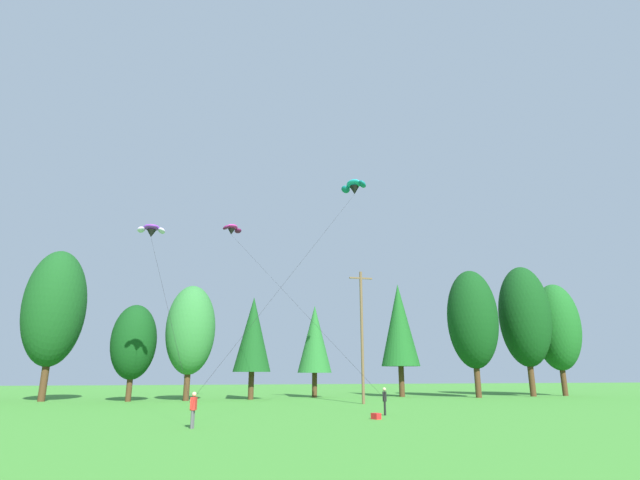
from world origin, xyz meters
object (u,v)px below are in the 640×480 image
parafoil_kite_far_purple (151,230)px  picnic_cooler (376,416)px  kite_flyer_near (193,407)px  parafoil_kite_high_teal (354,187)px  utility_pole (362,333)px  parafoil_kite_mid_magenta (232,229)px  kite_flyer_mid (385,399)px

parafoil_kite_far_purple → picnic_cooler: 22.79m
kite_flyer_near → parafoil_kite_high_teal: size_ratio=0.09×
utility_pole → parafoil_kite_high_teal: (-1.00, -1.57, 13.36)m
utility_pole → picnic_cooler: utility_pole is taller
kite_flyer_near → parafoil_kite_mid_magenta: 28.62m
kite_flyer_near → parafoil_kite_far_purple: (-4.22, 13.83, 12.65)m
utility_pole → parafoil_kite_mid_magenta: (-11.64, 6.92, 10.92)m
parafoil_kite_high_teal → parafoil_kite_mid_magenta: bearing=141.4°
kite_flyer_mid → parafoil_kite_far_purple: parafoil_kite_far_purple is taller
picnic_cooler → parafoil_kite_far_purple: bearing=31.1°
kite_flyer_near → kite_flyer_mid: bearing=23.1°
utility_pole → kite_flyer_near: 22.51m
parafoil_kite_mid_magenta → parafoil_kite_far_purple: 12.37m
picnic_cooler → utility_pole: bearing=-37.0°
picnic_cooler → kite_flyer_near: bearing=82.9°
kite_flyer_near → parafoil_kite_mid_magenta: size_ratio=0.09×
parafoil_kite_mid_magenta → kite_flyer_mid: bearing=-63.6°
parafoil_kite_high_teal → parafoil_kite_mid_magenta: size_ratio=0.98×
kite_flyer_mid → parafoil_kite_mid_magenta: size_ratio=0.09×
parafoil_kite_high_teal → picnic_cooler: size_ratio=36.68×
parafoil_kite_high_teal → parafoil_kite_mid_magenta: (-10.65, 8.50, -2.44)m
kite_flyer_near → parafoil_kite_high_teal: (13.30, 15.04, 18.50)m
kite_flyer_mid → parafoil_kite_high_teal: 21.08m
kite_flyer_mid → parafoil_kite_high_teal: bearing=81.6°
kite_flyer_near → picnic_cooler: kite_flyer_near is taller
picnic_cooler → parafoil_kite_mid_magenta: bearing=-1.1°
utility_pole → parafoil_kite_mid_magenta: bearing=149.3°
kite_flyer_near → utility_pole: bearing=49.3°
parafoil_kite_mid_magenta → picnic_cooler: parafoil_kite_mid_magenta is taller
parafoil_kite_high_teal → picnic_cooler: bearing=-103.5°
utility_pole → kite_flyer_mid: bearing=-102.1°
utility_pole → parafoil_kite_high_teal: size_ratio=0.61×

